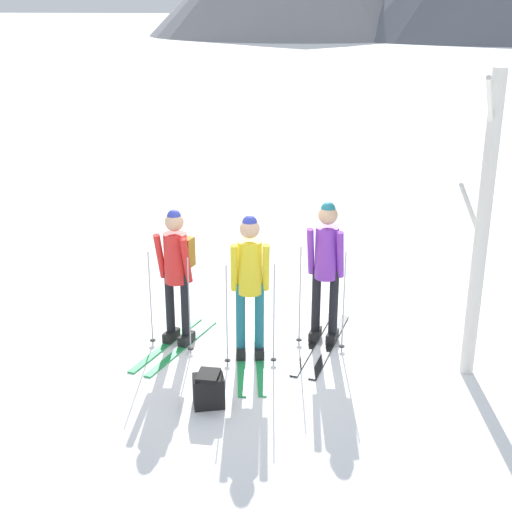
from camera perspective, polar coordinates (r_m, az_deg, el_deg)
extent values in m
plane|color=white|center=(8.84, -1.43, -7.27)|extent=(400.00, 400.00, 0.00)
cube|color=green|center=(8.86, -5.89, -7.27)|extent=(0.53, 1.57, 0.02)
cube|color=green|center=(8.96, -7.11, -6.99)|extent=(0.53, 1.57, 0.02)
cube|color=black|center=(8.90, -5.58, -6.61)|extent=(0.18, 0.28, 0.12)
cylinder|color=black|center=(8.71, -5.68, -3.96)|extent=(0.11, 0.11, 0.82)
cube|color=black|center=(9.00, -6.80, -6.33)|extent=(0.18, 0.28, 0.12)
cylinder|color=black|center=(8.81, -6.92, -3.71)|extent=(0.11, 0.11, 0.82)
cylinder|color=red|center=(8.54, -6.45, -0.17)|extent=(0.28, 0.28, 0.61)
sphere|color=tan|center=(8.40, -6.57, 2.73)|extent=(0.22, 0.22, 0.22)
sphere|color=#2D389E|center=(8.38, -6.59, 3.16)|extent=(0.17, 0.17, 0.17)
cylinder|color=red|center=(8.40, -5.61, -0.36)|extent=(0.13, 0.21, 0.58)
cylinder|color=red|center=(8.58, -7.69, -0.01)|extent=(0.13, 0.21, 0.58)
cylinder|color=#A5A5AD|center=(8.46, -5.37, -4.07)|extent=(0.02, 0.02, 1.23)
cylinder|color=black|center=(8.70, -5.25, -7.41)|extent=(0.07, 0.07, 0.01)
cylinder|color=#A5A5AD|center=(8.72, -8.45, -3.44)|extent=(0.02, 0.02, 1.23)
cylinder|color=black|center=(8.96, -8.28, -6.70)|extent=(0.07, 0.07, 0.01)
cube|color=#99661E|center=(8.67, -5.89, 0.37)|extent=(0.29, 0.22, 0.36)
cube|color=green|center=(8.51, 0.29, -8.36)|extent=(0.39, 1.62, 0.02)
cube|color=green|center=(8.50, -1.21, -8.38)|extent=(0.39, 1.62, 0.02)
cube|color=black|center=(8.56, 0.26, -7.63)|extent=(0.16, 0.28, 0.12)
cylinder|color=#1E6B7A|center=(8.36, 0.27, -4.84)|extent=(0.11, 0.11, 0.84)
cube|color=black|center=(8.56, -1.22, -7.65)|extent=(0.16, 0.28, 0.12)
cylinder|color=#1E6B7A|center=(8.36, -1.24, -4.86)|extent=(0.11, 0.11, 0.84)
cylinder|color=yellow|center=(8.12, -0.50, -0.91)|extent=(0.28, 0.28, 0.63)
sphere|color=tan|center=(7.97, -0.51, 2.21)|extent=(0.23, 0.23, 0.23)
sphere|color=#2D389E|center=(7.95, -0.51, 2.67)|extent=(0.17, 0.17, 0.17)
cylinder|color=yellow|center=(8.06, 0.79, -0.93)|extent=(0.12, 0.21, 0.60)
cylinder|color=yellow|center=(8.05, -1.77, -0.96)|extent=(0.12, 0.21, 0.60)
cylinder|color=#A5A5AD|center=(8.17, 1.45, -4.77)|extent=(0.02, 0.02, 1.26)
cylinder|color=black|center=(8.42, 1.41, -8.30)|extent=(0.07, 0.07, 0.01)
cylinder|color=#A5A5AD|center=(8.15, -2.36, -4.83)|extent=(0.02, 0.02, 1.26)
cylinder|color=black|center=(8.41, -2.30, -8.35)|extent=(0.07, 0.07, 0.01)
cube|color=black|center=(8.90, 5.97, -7.12)|extent=(0.40, 1.77, 0.02)
cube|color=black|center=(8.95, 4.58, -6.93)|extent=(0.40, 1.77, 0.02)
cube|color=black|center=(8.96, 6.13, -6.44)|extent=(0.15, 0.28, 0.12)
cylinder|color=black|center=(8.76, 6.24, -3.70)|extent=(0.11, 0.11, 0.86)
cube|color=black|center=(9.00, 4.76, -6.26)|extent=(0.15, 0.28, 0.12)
cylinder|color=black|center=(8.81, 4.84, -3.52)|extent=(0.11, 0.11, 0.86)
cylinder|color=purple|center=(8.55, 5.68, 0.26)|extent=(0.28, 0.28, 0.64)
sphere|color=tan|center=(8.41, 5.79, 3.29)|extent=(0.23, 0.23, 0.23)
sphere|color=#1E6B7A|center=(8.39, 5.80, 3.75)|extent=(0.17, 0.17, 0.17)
cylinder|color=purple|center=(8.45, 6.77, 0.11)|extent=(0.11, 0.22, 0.61)
cylinder|color=purple|center=(8.53, 4.41, 0.38)|extent=(0.11, 0.22, 0.61)
cylinder|color=#A5A5AD|center=(8.53, 7.04, -3.71)|extent=(0.02, 0.02, 1.29)
cylinder|color=black|center=(8.78, 6.88, -7.19)|extent=(0.07, 0.07, 0.01)
cylinder|color=#A5A5AD|center=(8.64, 3.54, -3.27)|extent=(0.02, 0.02, 1.29)
cylinder|color=black|center=(8.89, 3.46, -6.72)|extent=(0.07, 0.07, 0.01)
cube|color=maroon|center=(8.70, 5.95, 0.82)|extent=(0.28, 0.20, 0.36)
cylinder|color=silver|center=(7.98, 17.65, 1.92)|extent=(0.15, 0.15, 3.41)
cylinder|color=silver|center=(8.13, 16.76, 3.67)|extent=(0.24, 0.52, 0.48)
cylinder|color=silver|center=(7.35, 18.23, 11.73)|extent=(0.24, 0.69, 0.56)
cube|color=black|center=(7.60, -3.82, -10.75)|extent=(0.38, 0.33, 0.34)
cube|color=black|center=(7.51, -3.85, -9.50)|extent=(0.22, 0.28, 0.04)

